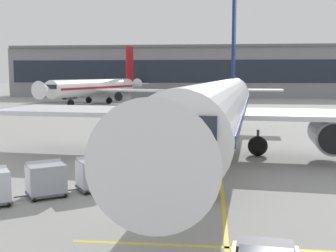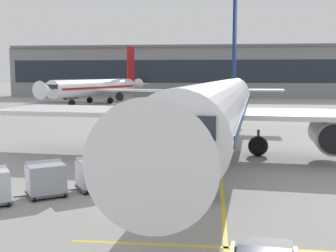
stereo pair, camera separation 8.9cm
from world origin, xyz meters
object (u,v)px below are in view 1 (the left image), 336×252
object	(u,v)px
baggage_cart_second	(46,178)
ground_crew_wingwalker	(81,173)
safety_cone_engine_keepout	(108,159)
ground_crew_marshaller	(118,161)
ground_crew_by_loader	(153,165)
distant_airplane	(97,88)
belt_loader	(147,165)
baggage_cart_lead	(95,173)
ground_crew_by_carts	(101,172)
parked_airplane	(221,107)

from	to	relation	value
baggage_cart_second	ground_crew_wingwalker	world-z (taller)	baggage_cart_second
safety_cone_engine_keepout	ground_crew_marshaller	bearing A→B (deg)	-66.55
baggage_cart_second	ground_crew_by_loader	distance (m)	6.65
safety_cone_engine_keepout	ground_crew_by_loader	bearing A→B (deg)	-48.60
distant_airplane	ground_crew_wingwalker	bearing A→B (deg)	-75.33
distant_airplane	belt_loader	bearing A→B (deg)	-72.11
ground_crew_wingwalker	baggage_cart_lead	bearing A→B (deg)	-1.56
ground_crew_by_loader	baggage_cart_lead	bearing A→B (deg)	-138.82
safety_cone_engine_keepout	distant_airplane	world-z (taller)	distant_airplane
ground_crew_by_carts	ground_crew_wingwalker	size ratio (longest dim) A/B	1.00
belt_loader	ground_crew_by_carts	distance (m)	3.61
parked_airplane	ground_crew_wingwalker	size ratio (longest dim) A/B	27.01
belt_loader	baggage_cart_second	distance (m)	6.67
belt_loader	distant_airplane	bearing A→B (deg)	107.89
ground_crew_by_carts	ground_crew_marshaller	size ratio (longest dim) A/B	1.00
baggage_cart_second	belt_loader	bearing A→B (deg)	43.76
belt_loader	ground_crew_by_loader	xyz separation A→B (m)	(0.41, -0.49, 0.11)
belt_loader	baggage_cart_lead	world-z (taller)	belt_loader
ground_crew_by_loader	ground_crew_marshaller	size ratio (longest dim) A/B	1.00
ground_crew_by_loader	belt_loader	bearing A→B (deg)	129.89
baggage_cart_second	ground_crew_by_carts	world-z (taller)	baggage_cart_second
parked_airplane	belt_loader	bearing A→B (deg)	-121.28
ground_crew_wingwalker	safety_cone_engine_keepout	world-z (taller)	ground_crew_wingwalker
baggage_cart_lead	ground_crew_by_loader	xyz separation A→B (m)	(2.93, 2.57, -0.00)
belt_loader	ground_crew_wingwalker	xyz separation A→B (m)	(-3.37, -3.04, 0.11)
parked_airplane	distant_airplane	size ratio (longest dim) A/B	1.18
parked_airplane	ground_crew_marshaller	world-z (taller)	parked_airplane
baggage_cart_second	ground_crew_wingwalker	xyz separation A→B (m)	(1.44, 1.57, -0.00)
ground_crew_marshaller	ground_crew_by_loader	bearing A→B (deg)	-18.91
baggage_cart_second	ground_crew_marshaller	xyz separation A→B (m)	(2.88, 4.92, -0.00)
parked_airplane	belt_loader	distance (m)	9.58
belt_loader	baggage_cart_lead	bearing A→B (deg)	-129.50
belt_loader	distant_airplane	size ratio (longest dim) A/B	0.13
parked_airplane	ground_crew_marshaller	bearing A→B (deg)	-131.75
distant_airplane	parked_airplane	bearing A→B (deg)	-66.15
belt_loader	safety_cone_engine_keepout	xyz separation A→B (m)	(-3.51, 3.96, -0.53)
parked_airplane	distant_airplane	distance (m)	66.06
ground_crew_wingwalker	baggage_cart_second	bearing A→B (deg)	-132.52
ground_crew_marshaller	distant_airplane	bearing A→B (deg)	106.48
belt_loader	safety_cone_engine_keepout	world-z (taller)	belt_loader
parked_airplane	baggage_cart_second	xyz separation A→B (m)	(-9.52, -12.35, -3.00)
parked_airplane	ground_crew_wingwalker	world-z (taller)	parked_airplane
ground_crew_marshaller	distant_airplane	world-z (taller)	distant_airplane
ground_crew_by_carts	ground_crew_wingwalker	bearing A→B (deg)	-168.13
parked_airplane	belt_loader	size ratio (longest dim) A/B	9.07
baggage_cart_second	safety_cone_engine_keepout	world-z (taller)	baggage_cart_second
belt_loader	safety_cone_engine_keepout	bearing A→B (deg)	131.58
baggage_cart_lead	ground_crew_marshaller	size ratio (longest dim) A/B	1.55
belt_loader	baggage_cart_second	size ratio (longest dim) A/B	1.93
ground_crew_by_carts	distant_airplane	world-z (taller)	distant_airplane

